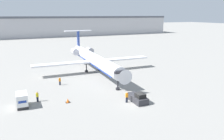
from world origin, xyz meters
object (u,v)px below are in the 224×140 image
Objects in this scene: airplane_main at (94,59)px; luggage_cart at (22,100)px; worker_by_wing at (60,81)px; worker_on_apron at (37,96)px; traffic_cone_left at (68,101)px; pushback_tug at (137,98)px; worker_near_tug at (127,97)px.

luggage_cart is (-17.56, -15.58, -2.28)m from airplane_main.
worker_on_apron is at bearing -125.34° from worker_by_wing.
luggage_cart is 7.05m from traffic_cone_left.
pushback_tug is (0.02, -21.25, -2.76)m from airplane_main.
worker_on_apron is at bearing -136.67° from airplane_main.
luggage_cart is at bearing -152.01° from worker_on_apron.
traffic_cone_left is at bearing 155.94° from worker_near_tug.
luggage_cart is 11.43m from worker_by_wing.
worker_on_apron reaches higher than traffic_cone_left.
worker_by_wing is at bearing 125.15° from pushback_tug.
pushback_tug is at bearing -89.95° from airplane_main.
traffic_cone_left is (-10.69, 4.42, -0.31)m from pushback_tug.
traffic_cone_left is (-10.67, -16.83, -3.07)m from airplane_main.
luggage_cart is 4.13× the size of traffic_cone_left.
worker_on_apron is at bearing 154.16° from worker_near_tug.
luggage_cart is 1.59× the size of worker_near_tug.
airplane_main is 23.59m from luggage_cart.
worker_near_tug is (15.79, -5.22, -0.13)m from luggage_cart.
worker_by_wing is (-10.00, -7.02, -2.53)m from airplane_main.
luggage_cart reaches higher than worker_on_apron.
luggage_cart is at bearing -138.42° from airplane_main.
worker_by_wing is (7.56, 8.56, -0.25)m from luggage_cart.
worker_by_wing is at bearing 120.85° from worker_near_tug.
airplane_main is 18.38× the size of worker_near_tug.
worker_by_wing is 9.84m from traffic_cone_left.
worker_near_tug is at bearing -59.15° from worker_by_wing.
airplane_main is at bearing 41.58° from luggage_cart.
pushback_tug is at bearing -14.13° from worker_near_tug.
pushback_tug is 5.96× the size of traffic_cone_left.
worker_on_apron reaches higher than worker_by_wing.
worker_on_apron is at bearing 27.99° from luggage_cart.
pushback_tug is 1.44× the size of luggage_cart.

